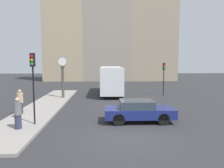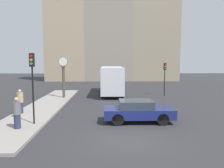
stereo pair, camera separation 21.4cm
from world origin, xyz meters
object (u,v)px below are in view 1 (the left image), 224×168
at_px(street_clock, 63,77).
at_px(pedestrian_grey_jacket, 18,113).
at_px(traffic_light_far, 164,72).
at_px(bus_distant, 111,79).
at_px(sedan_car, 139,111).
at_px(traffic_light_near, 33,74).
at_px(pedestrian_tan_coat, 20,102).

distance_m(street_clock, pedestrian_grey_jacket, 10.31).
bearing_deg(traffic_light_far, bus_distant, 167.12).
height_order(sedan_car, pedestrian_grey_jacket, pedestrian_grey_jacket).
distance_m(traffic_light_near, pedestrian_tan_coat, 3.82).
height_order(bus_distant, pedestrian_grey_jacket, bus_distant).
distance_m(traffic_light_far, pedestrian_grey_jacket, 16.54).
bearing_deg(pedestrian_tan_coat, sedan_car, -13.31).
bearing_deg(pedestrian_grey_jacket, traffic_light_far, 47.43).
xyz_separation_m(bus_distant, pedestrian_grey_jacket, (-5.37, -13.44, -0.78)).
bearing_deg(traffic_light_far, traffic_light_near, -133.16).
bearing_deg(sedan_car, bus_distant, 96.61).
relative_size(street_clock, pedestrian_grey_jacket, 2.39).
xyz_separation_m(sedan_car, bus_distant, (-1.37, 11.80, 1.06)).
distance_m(traffic_light_far, pedestrian_tan_coat, 15.14).
bearing_deg(street_clock, traffic_light_far, 10.11).
distance_m(bus_distant, pedestrian_tan_coat, 11.93).
height_order(bus_distant, pedestrian_tan_coat, bus_distant).
bearing_deg(pedestrian_grey_jacket, sedan_car, 13.69).
relative_size(sedan_car, pedestrian_grey_jacket, 2.52).
bearing_deg(bus_distant, street_clock, -146.62).
bearing_deg(street_clock, sedan_car, -53.92).
relative_size(traffic_light_far, street_clock, 0.89).
relative_size(bus_distant, street_clock, 2.05).
relative_size(sedan_car, traffic_light_near, 1.05).
distance_m(traffic_light_near, street_clock, 9.38).
bearing_deg(bus_distant, sedan_car, -83.39).
xyz_separation_m(traffic_light_far, pedestrian_grey_jacket, (-11.13, -12.12, -1.60)).
distance_m(bus_distant, traffic_light_far, 5.97).
height_order(sedan_car, traffic_light_near, traffic_light_near).
bearing_deg(bus_distant, pedestrian_grey_jacket, -111.76).
bearing_deg(traffic_light_near, pedestrian_grey_jacket, -123.95).
height_order(pedestrian_grey_jacket, pedestrian_tan_coat, pedestrian_grey_jacket).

